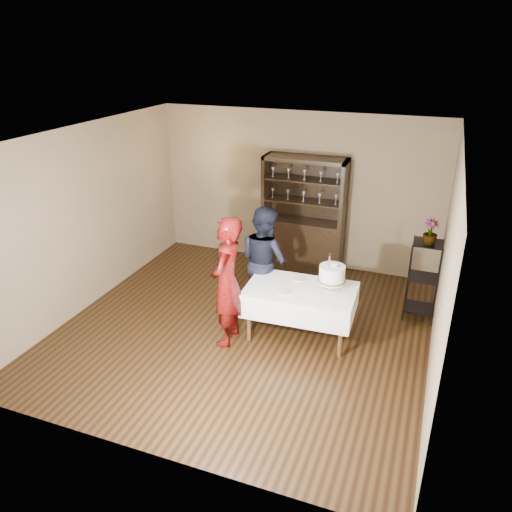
% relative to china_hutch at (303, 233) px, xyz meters
% --- Properties ---
extents(floor, '(5.00, 5.00, 0.00)m').
position_rel_china_hutch_xyz_m(floor, '(-0.20, -2.25, -0.66)').
color(floor, black).
rests_on(floor, ground).
extents(ceiling, '(5.00, 5.00, 0.00)m').
position_rel_china_hutch_xyz_m(ceiling, '(-0.20, -2.25, 2.04)').
color(ceiling, white).
rests_on(ceiling, back_wall).
extents(back_wall, '(5.00, 0.02, 2.70)m').
position_rel_china_hutch_xyz_m(back_wall, '(-0.20, 0.25, 0.69)').
color(back_wall, brown).
rests_on(back_wall, floor).
extents(wall_left, '(0.02, 5.00, 2.70)m').
position_rel_china_hutch_xyz_m(wall_left, '(-2.70, -2.25, 0.69)').
color(wall_left, brown).
rests_on(wall_left, floor).
extents(wall_right, '(0.02, 5.00, 2.70)m').
position_rel_china_hutch_xyz_m(wall_right, '(2.30, -2.25, 0.69)').
color(wall_right, brown).
rests_on(wall_right, floor).
extents(china_hutch, '(1.40, 0.48, 2.00)m').
position_rel_china_hutch_xyz_m(china_hutch, '(0.00, 0.00, 0.00)').
color(china_hutch, black).
rests_on(china_hutch, floor).
extents(plant_etagere, '(0.42, 0.42, 1.20)m').
position_rel_china_hutch_xyz_m(plant_etagere, '(2.08, -1.05, -0.01)').
color(plant_etagere, black).
rests_on(plant_etagere, floor).
extents(cake_table, '(1.49, 0.96, 0.73)m').
position_rel_china_hutch_xyz_m(cake_table, '(0.57, -2.14, -0.11)').
color(cake_table, white).
rests_on(cake_table, floor).
extents(woman, '(0.48, 0.68, 1.78)m').
position_rel_china_hutch_xyz_m(woman, '(-0.30, -2.61, 0.23)').
color(woman, '#330405').
rests_on(woman, floor).
extents(man, '(1.00, 0.94, 1.64)m').
position_rel_china_hutch_xyz_m(man, '(-0.13, -1.65, 0.15)').
color(man, black).
rests_on(man, floor).
extents(cake, '(0.38, 0.38, 0.53)m').
position_rel_china_hutch_xyz_m(cake, '(0.95, -2.01, 0.27)').
color(cake, silver).
rests_on(cake, cake_table).
extents(plate_near, '(0.24, 0.24, 0.01)m').
position_rel_china_hutch_xyz_m(plate_near, '(0.41, -2.33, 0.07)').
color(plate_near, silver).
rests_on(plate_near, cake_table).
extents(plate_far, '(0.20, 0.20, 0.01)m').
position_rel_china_hutch_xyz_m(plate_far, '(0.48, -1.89, 0.07)').
color(plate_far, silver).
rests_on(plate_far, cake_table).
extents(potted_plant, '(0.24, 0.24, 0.35)m').
position_rel_china_hutch_xyz_m(potted_plant, '(2.09, -1.10, 0.70)').
color(potted_plant, '#46632F').
rests_on(potted_plant, plant_etagere).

